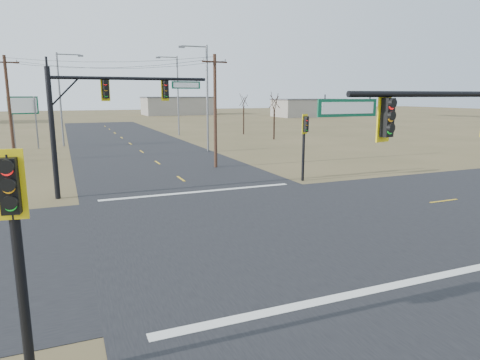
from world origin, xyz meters
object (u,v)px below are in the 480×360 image
Objects in this scene: streetlight_a at (205,93)px; streetlight_c at (62,94)px; mast_arm_far at (104,104)px; highway_sign at (24,112)px; utility_pole_near at (215,110)px; pedestal_signal_sw at (14,222)px; utility_pole_far at (9,107)px; pedestal_signal_ne at (305,133)px; streetlight_b at (176,91)px; bare_tree_d at (244,100)px; bare_tree_c at (274,100)px.

streetlight_c is (-13.62, 10.93, -0.16)m from streetlight_a.
mast_arm_far is 26.96m from highway_sign.
mast_arm_far is 1.02× the size of utility_pole_near.
pedestal_signal_sw is 0.47× the size of streetlight_c.
streetlight_c is (1.25, 44.92, 2.41)m from pedestal_signal_sw.
utility_pole_far is at bearing -114.69° from streetlight_c.
pedestal_signal_sw is at bearing -94.48° from streetlight_c.
pedestal_signal_ne is 0.44× the size of streetlight_c.
mast_arm_far is at bearing -122.03° from streetlight_a.
streetlight_b reaches higher than bare_tree_d.
pedestal_signal_sw is 45.00m from streetlight_c.
streetlight_c reaches higher than highway_sign.
highway_sign is at bearing -156.50° from streetlight_b.
mast_arm_far is 34.62m from bare_tree_c.
pedestal_signal_ne is 0.50× the size of utility_pole_far.
streetlight_a is 17.46m from streetlight_c.
highway_sign is 0.53× the size of streetlight_a.
pedestal_signal_ne is 36.00m from bare_tree_d.
streetlight_a reaches higher than highway_sign.
pedestal_signal_sw is at bearing -122.65° from bare_tree_c.
mast_arm_far is 20.21m from streetlight_a.
streetlight_b is at bearing 16.18° from highway_sign.
pedestal_signal_ne is 8.65m from utility_pole_near.
bare_tree_d is (11.50, 16.91, -0.97)m from streetlight_a.
highway_sign reaches higher than pedestal_signal_sw.
utility_pole_far is at bearing -102.38° from highway_sign.
streetlight_c is at bearing 143.98° from streetlight_a.
utility_pole_near is 29.49m from streetlight_b.
streetlight_a reaches higher than utility_pole_far.
streetlight_a is 0.96× the size of streetlight_b.
utility_pole_far reaches higher than highway_sign.
utility_pole_far is at bearing 102.76° from pedestal_signal_sw.
utility_pole_near is 1.42× the size of bare_tree_d.
pedestal_signal_ne is at bearing -26.91° from mast_arm_far.
bare_tree_c is at bearing -12.24° from highway_sign.
bare_tree_d is (13.89, 26.83, 0.41)m from utility_pole_near.
mast_arm_far is 1.86× the size of pedestal_signal_sw.
streetlight_b reaches higher than pedestal_signal_sw.
mast_arm_far is 0.85× the size of streetlight_a.
utility_pole_near is at bearing 94.99° from pedestal_signal_ne.
utility_pole_far is 27.72m from streetlight_b.
bare_tree_d is at bearing 70.07° from pedestal_signal_sw.
streetlight_b reaches higher than pedestal_signal_ne.
pedestal_signal_sw reaches higher than pedestal_signal_ne.
utility_pole_far is at bearing -177.04° from streetlight_a.
bare_tree_d reaches higher than pedestal_signal_sw.
streetlight_a reaches higher than streetlight_c.
utility_pole_near is 0.83× the size of streetlight_a.
bare_tree_d reaches higher than highway_sign.
utility_pole_near is at bearing 70.05° from pedestal_signal_sw.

